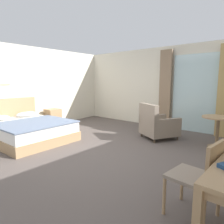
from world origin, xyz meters
The scene contains 11 objects.
ground centered at (0.00, 0.00, -0.05)m, with size 6.88×6.70×0.10m, color #564C47.
wall_back centered at (0.00, 3.09, 1.26)m, with size 6.48×0.12×2.52m, color silver.
wall_left centered at (-3.18, 0.00, 1.26)m, with size 0.12×6.30×2.52m, color silver.
balcony_glass_door centered at (0.97, 3.01, 1.11)m, with size 1.28×0.02×2.22m, color silver.
curtain_panel_left centered at (0.11, 2.91, 1.20)m, with size 0.37×0.10×2.40m, color #897056.
bed centered at (-1.95, -0.55, 0.26)m, with size 2.20×1.71×0.98m.
nightstand centered at (-2.80, 0.78, 0.28)m, with size 0.41×0.44×0.56m.
desk_chair centered at (2.32, -0.81, 0.50)m, with size 0.51×0.49×0.87m.
armchair_by_window centered at (0.53, 1.67, 0.35)m, with size 1.02×1.05×0.90m.
round_cafe_table centered at (1.88, 1.88, 0.52)m, with size 0.68×0.68×0.70m.
framed_picture centered at (-3.10, -0.54, 1.62)m, with size 0.03×0.35×0.51m.
Camera 1 is at (2.89, -2.90, 1.45)m, focal length 32.16 mm.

